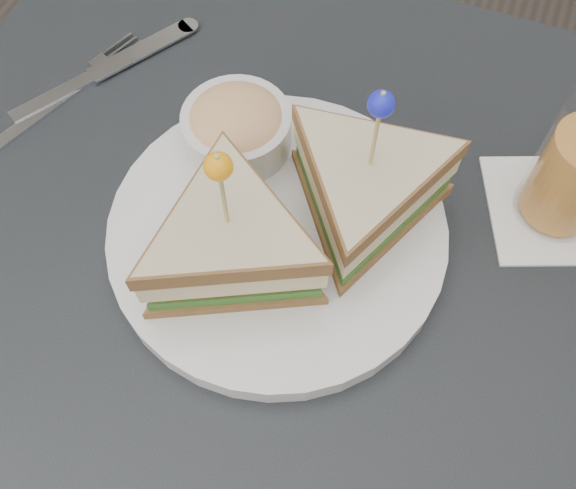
{
  "coord_description": "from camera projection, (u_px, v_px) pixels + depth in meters",
  "views": [
    {
      "loc": [
        0.1,
        -0.22,
        1.26
      ],
      "look_at": [
        0.01,
        0.01,
        0.8
      ],
      "focal_mm": 40.0,
      "sensor_mm": 36.0,
      "label": 1
    }
  ],
  "objects": [
    {
      "name": "plate_meal",
      "position": [
        288.0,
        210.0,
        0.54
      ],
      "size": [
        0.34,
        0.32,
        0.18
      ],
      "rotation": [
        0.0,
        0.0,
        -0.07
      ],
      "color": "silver",
      "rests_on": "table"
    },
    {
      "name": "ground_plane",
      "position": [
        281.0,
        449.0,
        1.22
      ],
      "size": [
        3.5,
        3.5,
        0.0
      ],
      "primitive_type": "plane",
      "color": "#3F3833"
    },
    {
      "name": "cutlery_knife",
      "position": [
        100.0,
        73.0,
        0.67
      ],
      "size": [
        0.13,
        0.2,
        0.01
      ],
      "rotation": [
        0.0,
        0.0,
        -0.55
      ],
      "color": "white",
      "rests_on": "table"
    },
    {
      "name": "cutlery_fork",
      "position": [
        75.0,
        88.0,
        0.66
      ],
      "size": [
        0.09,
        0.2,
        0.01
      ],
      "rotation": [
        0.0,
        0.0,
        -0.35
      ],
      "color": "silver",
      "rests_on": "table"
    },
    {
      "name": "table",
      "position": [
        275.0,
        311.0,
        0.63
      ],
      "size": [
        0.8,
        0.8,
        0.75
      ],
      "color": "black",
      "rests_on": "ground"
    }
  ]
}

